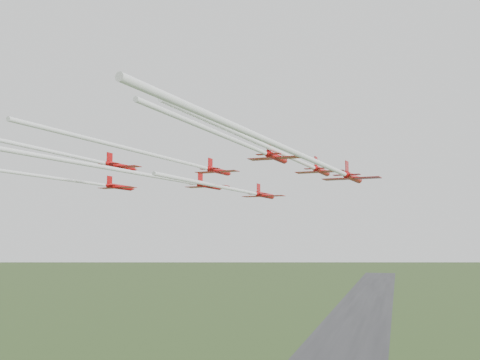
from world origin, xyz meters
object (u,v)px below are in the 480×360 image
(jet_row2_left, at_px, (161,177))
(jet_row3_right, at_px, (322,164))
(jet_row2_right, at_px, (296,160))
(jet_row4_left, at_px, (44,150))
(jet_lead, at_px, (245,191))
(jet_row3_mid, at_px, (182,162))
(jet_row3_left, at_px, (68,180))
(jet_row4_right, at_px, (254,148))

(jet_row2_left, bearing_deg, jet_row3_right, -18.05)
(jet_row2_right, height_order, jet_row4_left, jet_row2_right)
(jet_lead, bearing_deg, jet_row3_right, -51.45)
(jet_row2_right, relative_size, jet_row3_mid, 1.22)
(jet_row2_right, bearing_deg, jet_lead, 131.91)
(jet_lead, xyz_separation_m, jet_row3_left, (-25.46, -24.62, 0.69))
(jet_row2_right, bearing_deg, jet_row4_right, -91.58)
(jet_row3_mid, bearing_deg, jet_lead, 91.11)
(jet_row2_right, distance_m, jet_row3_mid, 18.57)
(jet_row3_left, distance_m, jet_row4_left, 18.57)
(jet_row3_mid, relative_size, jet_row3_right, 0.78)
(jet_lead, distance_m, jet_row2_right, 24.94)
(jet_row2_left, height_order, jet_row3_mid, jet_row3_mid)
(jet_row4_left, height_order, jet_row4_right, jet_row4_left)
(jet_row4_left, bearing_deg, jet_row3_mid, 48.86)
(jet_row4_left, bearing_deg, jet_row2_right, 37.42)
(jet_row3_left, relative_size, jet_row3_mid, 1.08)
(jet_row2_left, distance_m, jet_row4_right, 31.16)
(jet_row3_right, bearing_deg, jet_lead, 130.14)
(jet_lead, distance_m, jet_row2_left, 20.29)
(jet_row3_mid, height_order, jet_row4_right, jet_row3_mid)
(jet_row3_left, distance_m, jet_row3_right, 46.53)
(jet_lead, relative_size, jet_row3_left, 0.92)
(jet_lead, bearing_deg, jet_row3_mid, -89.76)
(jet_row2_left, height_order, jet_row2_right, jet_row2_right)
(jet_lead, xyz_separation_m, jet_row2_left, (-11.28, -16.80, 1.54))
(jet_row3_left, bearing_deg, jet_row4_left, -59.39)
(jet_row3_right, relative_size, jet_row4_left, 1.00)
(jet_row4_left, bearing_deg, jet_row3_left, 117.85)
(jet_row3_mid, height_order, jet_row3_right, jet_row3_mid)
(jet_row3_right, distance_m, jet_row4_left, 39.41)
(jet_row2_left, distance_m, jet_row4_left, 25.62)
(jet_row3_left, bearing_deg, jet_row3_right, -3.34)
(jet_row3_mid, xyz_separation_m, jet_row3_right, (23.37, -6.24, -2.10))
(jet_row3_mid, distance_m, jet_row3_right, 24.28)
(jet_row4_right, bearing_deg, jet_row2_right, 88.37)
(jet_lead, relative_size, jet_row3_right, 0.77)
(jet_row2_right, height_order, jet_row4_right, jet_row2_right)
(jet_row3_left, relative_size, jet_row3_right, 0.84)
(jet_row2_right, height_order, jet_row3_left, jet_row2_right)
(jet_row2_left, bearing_deg, jet_row4_left, -96.51)
(jet_row4_right, bearing_deg, jet_row2_left, 144.51)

